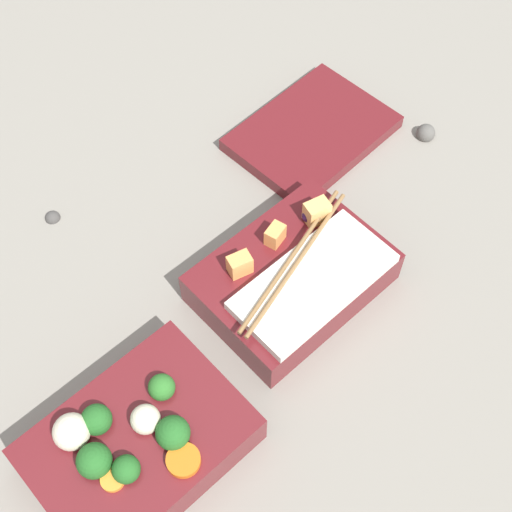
# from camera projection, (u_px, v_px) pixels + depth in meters

# --- Properties ---
(ground_plane) EXTENTS (3.00, 3.00, 0.00)m
(ground_plane) POSITION_uv_depth(u_px,v_px,m) (221.00, 352.00, 0.79)
(ground_plane) COLOR gray
(bento_tray_vegetable) EXTENTS (0.21, 0.15, 0.08)m
(bento_tray_vegetable) POSITION_uv_depth(u_px,v_px,m) (137.00, 442.00, 0.71)
(bento_tray_vegetable) COLOR maroon
(bento_tray_vegetable) RESTS_ON ground_plane
(bento_tray_rice) EXTENTS (0.21, 0.15, 0.08)m
(bento_tray_rice) POSITION_uv_depth(u_px,v_px,m) (294.00, 277.00, 0.81)
(bento_tray_rice) COLOR maroon
(bento_tray_rice) RESTS_ON ground_plane
(bento_lid) EXTENTS (0.21, 0.16, 0.02)m
(bento_lid) POSITION_uv_depth(u_px,v_px,m) (312.00, 133.00, 0.95)
(bento_lid) COLOR maroon
(bento_lid) RESTS_ON ground_plane
(pebble_0) EXTENTS (0.03, 0.03, 0.03)m
(pebble_0) POSITION_uv_depth(u_px,v_px,m) (426.00, 133.00, 0.96)
(pebble_0) COLOR #595651
(pebble_0) RESTS_ON ground_plane
(pebble_1) EXTENTS (0.02, 0.02, 0.02)m
(pebble_1) POSITION_uv_depth(u_px,v_px,m) (52.00, 216.00, 0.89)
(pebble_1) COLOR #474442
(pebble_1) RESTS_ON ground_plane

